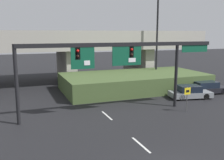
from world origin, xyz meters
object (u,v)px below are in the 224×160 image
signal_gantry (118,56)px  speed_limit_sign (187,96)px  parked_sedan_mid_right (207,88)px  highway_light_pole_near (157,24)px  parked_sedan_near_right (190,92)px

signal_gantry → speed_limit_sign: (5.68, -1.78, -3.44)m
signal_gantry → parked_sedan_mid_right: bearing=14.7°
signal_gantry → parked_sedan_mid_right: size_ratio=3.52×
highway_light_pole_near → parked_sedan_near_right: highway_light_pole_near is taller
parked_sedan_near_right → parked_sedan_mid_right: size_ratio=0.93×
speed_limit_sign → parked_sedan_mid_right: (6.39, 4.95, -0.79)m
highway_light_pole_near → signal_gantry: bearing=-133.0°
signal_gantry → speed_limit_sign: signal_gantry is taller
speed_limit_sign → parked_sedan_near_right: bearing=49.8°
speed_limit_sign → highway_light_pole_near: highway_light_pole_near is taller
parked_sedan_near_right → signal_gantry: bearing=-155.9°
highway_light_pole_near → parked_sedan_mid_right: (2.33, -7.26, -7.22)m
signal_gantry → parked_sedan_mid_right: (12.06, 3.17, -4.22)m
speed_limit_sign → parked_sedan_near_right: (3.26, 3.86, -0.79)m
speed_limit_sign → parked_sedan_mid_right: speed_limit_sign is taller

